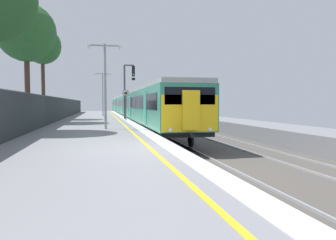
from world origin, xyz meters
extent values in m
cube|color=gray|center=(-2.50, 0.00, -0.50)|extent=(6.40, 110.00, 1.00)
cube|color=silver|center=(0.40, 0.00, 0.01)|extent=(0.60, 110.00, 0.01)
cube|color=yellow|center=(-0.35, 0.00, 0.01)|extent=(0.12, 110.00, 0.01)
cube|color=#4C4742|center=(6.20, 0.00, -1.10)|extent=(11.00, 110.00, 0.20)
cube|color=gray|center=(1.38, 0.00, -0.96)|extent=(0.07, 110.00, 0.08)
cube|color=gray|center=(2.82, 0.00, -0.96)|extent=(0.07, 110.00, 0.08)
cube|color=gray|center=(5.38, 0.00, -0.96)|extent=(0.07, 110.00, 0.08)
cube|color=gray|center=(6.82, 0.00, -0.96)|extent=(0.07, 110.00, 0.08)
cube|color=#2D846B|center=(2.10, 13.51, 1.27)|extent=(2.80, 19.76, 2.30)
cube|color=black|center=(2.10, 13.51, -0.01)|extent=(2.64, 19.16, 0.25)
cube|color=#999E9E|center=(2.10, 13.51, 2.54)|extent=(2.68, 19.76, 0.24)
cube|color=black|center=(0.69, 13.51, 1.57)|extent=(0.02, 18.16, 0.84)
cube|color=teal|center=(0.69, 8.57, 1.17)|extent=(0.03, 1.10, 1.90)
cube|color=teal|center=(0.69, 18.45, 1.17)|extent=(0.03, 1.10, 1.90)
cylinder|color=black|center=(1.32, 6.23, -0.50)|extent=(0.12, 0.84, 0.84)
cylinder|color=black|center=(2.88, 6.23, -0.50)|extent=(0.12, 0.84, 0.84)
cylinder|color=black|center=(1.32, 20.79, -0.50)|extent=(0.12, 0.84, 0.84)
cylinder|color=black|center=(2.88, 20.79, -0.50)|extent=(0.12, 0.84, 0.84)
cube|color=#2D846B|center=(2.10, 33.86, 1.27)|extent=(2.80, 19.76, 2.30)
cube|color=black|center=(2.10, 33.86, -0.01)|extent=(2.64, 19.16, 0.25)
cube|color=#999E9E|center=(2.10, 33.86, 2.54)|extent=(2.68, 19.76, 0.24)
cube|color=black|center=(0.69, 33.86, 1.57)|extent=(0.02, 18.16, 0.84)
cube|color=teal|center=(0.69, 28.93, 1.17)|extent=(0.03, 1.10, 1.90)
cube|color=teal|center=(0.69, 38.80, 1.17)|extent=(0.03, 1.10, 1.90)
cylinder|color=black|center=(1.32, 26.59, -0.50)|extent=(0.12, 0.84, 0.84)
cylinder|color=black|center=(2.88, 26.59, -0.50)|extent=(0.12, 0.84, 0.84)
cylinder|color=black|center=(1.32, 41.14, -0.50)|extent=(0.12, 0.84, 0.84)
cylinder|color=black|center=(2.88, 41.14, -0.50)|extent=(0.12, 0.84, 0.84)
cube|color=#2D846B|center=(2.10, 54.22, 1.27)|extent=(2.80, 19.76, 2.30)
cube|color=black|center=(2.10, 54.22, -0.01)|extent=(2.64, 19.16, 0.25)
cube|color=#999E9E|center=(2.10, 54.22, 2.54)|extent=(2.68, 19.76, 0.24)
cube|color=black|center=(0.69, 54.22, 1.57)|extent=(0.02, 18.16, 0.84)
cube|color=teal|center=(0.69, 49.28, 1.17)|extent=(0.03, 1.10, 1.90)
cube|color=teal|center=(0.69, 59.16, 1.17)|extent=(0.03, 1.10, 1.90)
cylinder|color=black|center=(1.32, 46.94, -0.50)|extent=(0.12, 0.84, 0.84)
cylinder|color=black|center=(2.88, 46.94, -0.50)|extent=(0.12, 0.84, 0.84)
cylinder|color=black|center=(1.32, 61.50, -0.50)|extent=(0.12, 0.84, 0.84)
cylinder|color=black|center=(2.88, 61.50, -0.50)|extent=(0.12, 0.84, 0.84)
cube|color=yellow|center=(2.10, 3.67, 1.02)|extent=(2.70, 0.10, 1.70)
cube|color=black|center=(2.10, 3.66, 1.82)|extent=(2.40, 0.08, 0.80)
cube|color=yellow|center=(2.10, 3.53, 1.17)|extent=(0.80, 0.24, 1.80)
cylinder|color=white|center=(1.15, 3.61, 0.27)|extent=(0.18, 0.06, 0.18)
cylinder|color=white|center=(3.05, 3.61, 0.27)|extent=(0.18, 0.06, 0.18)
cylinder|color=black|center=(2.10, 3.38, 0.02)|extent=(0.20, 0.35, 0.20)
cube|color=black|center=(2.10, 33.86, 2.79)|extent=(0.60, 0.90, 0.20)
cylinder|color=#47474C|center=(0.35, 20.31, 2.56)|extent=(0.18, 0.18, 5.12)
cube|color=#47474C|center=(0.80, 20.31, 5.12)|extent=(0.90, 0.12, 0.12)
cube|color=black|center=(1.20, 20.31, 4.57)|extent=(0.28, 0.20, 1.00)
cylinder|color=black|center=(1.20, 20.19, 4.89)|extent=(0.16, 0.04, 0.16)
cylinder|color=black|center=(1.20, 20.19, 4.57)|extent=(0.16, 0.04, 0.16)
cylinder|color=#19D83F|center=(1.20, 20.19, 4.25)|extent=(0.16, 0.04, 0.16)
cube|color=black|center=(1.20, 20.31, 3.82)|extent=(0.32, 0.16, 0.24)
cylinder|color=#59595B|center=(0.25, 17.50, 1.16)|extent=(0.08, 0.08, 2.33)
cylinder|color=black|center=(0.25, 17.50, 2.38)|extent=(0.59, 0.02, 0.59)
cylinder|color=silver|center=(0.25, 17.49, 2.38)|extent=(0.56, 0.02, 0.56)
cube|color=black|center=(0.25, 17.48, 2.38)|extent=(0.24, 0.01, 0.18)
cylinder|color=#93999E|center=(-1.64, 8.23, 2.43)|extent=(0.14, 0.14, 4.86)
cube|color=#93999E|center=(-1.19, 8.23, 4.76)|extent=(0.90, 0.08, 0.08)
cylinder|color=silver|center=(-0.74, 8.23, 4.68)|extent=(0.20, 0.20, 0.18)
cube|color=#93999E|center=(-2.09, 8.23, 4.76)|extent=(0.90, 0.08, 0.08)
cylinder|color=silver|center=(-2.54, 8.23, 4.68)|extent=(0.20, 0.20, 0.18)
cylinder|color=#93999E|center=(-1.64, 28.22, 2.54)|extent=(0.14, 0.14, 5.09)
cube|color=#93999E|center=(-1.19, 28.22, 4.99)|extent=(0.90, 0.08, 0.08)
cylinder|color=silver|center=(-0.74, 28.22, 4.91)|extent=(0.20, 0.20, 0.18)
cube|color=#93999E|center=(-2.09, 28.22, 4.99)|extent=(0.90, 0.08, 0.08)
cylinder|color=silver|center=(-2.54, 28.22, 4.91)|extent=(0.20, 0.20, 0.18)
cylinder|color=#38383D|center=(-5.45, 11.69, 0.99)|extent=(0.07, 0.07, 1.97)
cylinder|color=#38383D|center=(-5.45, 23.38, 0.99)|extent=(0.07, 0.07, 1.97)
cylinder|color=#38383D|center=(-5.45, 35.06, 0.99)|extent=(0.07, 0.07, 1.97)
cylinder|color=#38383D|center=(-5.45, 46.75, 0.99)|extent=(0.07, 0.07, 1.97)
cylinder|color=#473323|center=(-7.10, 21.04, 2.94)|extent=(0.33, 0.33, 5.87)
sphere|color=#285628|center=(-7.10, 21.04, 6.80)|extent=(3.37, 3.37, 3.37)
sphere|color=#285628|center=(-6.65, 20.75, 6.38)|extent=(2.24, 2.24, 2.24)
cylinder|color=#473323|center=(-7.34, 15.58, 2.82)|extent=(0.39, 0.39, 5.64)
sphere|color=#285628|center=(-7.34, 15.58, 6.85)|extent=(4.41, 4.41, 4.41)
sphere|color=#285628|center=(-7.46, 15.82, 6.30)|extent=(2.82, 2.82, 2.82)
camera|label=1|loc=(-1.92, -10.44, 1.46)|focal=34.13mm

